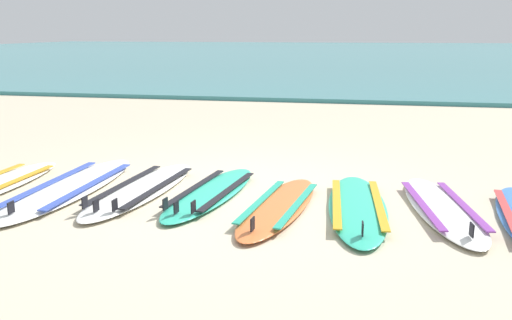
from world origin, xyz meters
The scene contains 8 objects.
ground_plane centered at (0.00, 0.00, 0.00)m, with size 80.00×80.00×0.00m, color #C1B599.
sea centered at (0.00, 37.50, 0.05)m, with size 80.00×60.00×0.10m, color teal.
surfboard_1 centered at (-1.83, -0.24, 0.04)m, with size 0.68×2.58×0.18m.
surfboard_2 centered at (-1.05, -0.16, 0.04)m, with size 0.75×2.30×0.18m.
surfboard_3 centered at (-0.29, -0.15, 0.04)m, with size 0.77×2.11×0.18m.
surfboard_4 centered at (0.47, -0.46, 0.04)m, with size 0.76×2.06×0.18m.
surfboard_5 centered at (1.21, -0.33, 0.04)m, with size 0.68×2.21×0.18m.
surfboard_6 centered at (2.00, -0.22, 0.04)m, with size 0.83×2.17×0.18m.
Camera 1 is at (1.23, -5.42, 1.68)m, focal length 38.51 mm.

